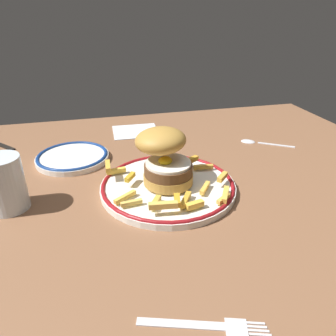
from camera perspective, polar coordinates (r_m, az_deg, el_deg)
ground_plane at (r=62.81cm, az=1.88°, el=-4.92°), size 111.19×94.37×4.00cm
dinner_plate at (r=60.41cm, az=0.00°, el=-3.18°), size 25.72×25.72×1.60cm
burger at (r=58.45cm, az=-0.70°, el=2.29°), size 13.53×13.49×10.34cm
fries_pile at (r=57.91cm, az=0.48°, el=-2.80°), size 22.47×20.39×2.73cm
water_glass at (r=59.88cm, az=-27.25°, el=-3.17°), size 6.50×6.50×9.66cm
side_plate at (r=75.00cm, az=-16.85°, el=1.91°), size 16.22×16.22×1.60cm
fork at (r=38.89cm, az=6.80°, el=-26.34°), size 14.12×5.75×0.36cm
spoon at (r=84.72cm, az=15.29°, el=4.69°), size 12.06×8.71×0.90cm
napkin at (r=89.66cm, az=-5.87°, el=6.67°), size 12.81×11.48×0.40cm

